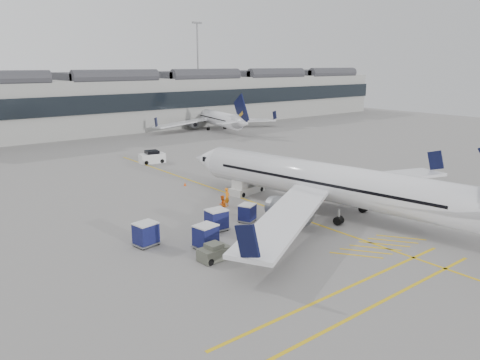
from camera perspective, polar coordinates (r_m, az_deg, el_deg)
ground at (r=37.11m, az=-1.52°, el=-8.50°), size 220.00×220.00×0.00m
terminal at (r=101.72m, az=-27.16°, el=7.93°), size 200.00×20.45×12.40m
apron_markings at (r=50.37m, az=0.65°, el=-2.37°), size 0.25×60.00×0.01m
airliner_main at (r=45.57m, az=11.66°, el=-0.50°), size 34.81×38.35×10.27m
airliner_far at (r=105.40m, az=-3.23°, el=7.60°), size 28.92×31.88×8.55m
belt_loader at (r=52.65m, az=0.77°, el=-0.94°), size 5.43×2.46×2.16m
baggage_cart_a at (r=43.18m, az=0.89°, el=-3.96°), size 1.97×1.84×1.66m
baggage_cart_b at (r=40.92m, az=-2.88°, el=-4.80°), size 1.89×1.58×1.92m
baggage_cart_c at (r=37.23m, az=-4.20°, el=-6.77°), size 2.04×1.78×1.90m
baggage_cart_d at (r=38.31m, az=-11.41°, el=-6.39°), size 2.05×1.79×1.93m
ramp_agent_a at (r=47.70m, az=-1.58°, el=-2.11°), size 0.84×0.74×1.94m
ramp_agent_b at (r=45.66m, az=-2.18°, el=-2.97°), size 1.09×1.05×1.77m
pushback_tug at (r=35.16m, az=-3.18°, el=-8.82°), size 2.39×1.55×1.30m
safety_cone_nose at (r=56.28m, az=-6.72°, el=-0.48°), size 0.33×0.33×0.45m
safety_cone_engine at (r=50.79m, az=10.30°, el=-2.17°), size 0.37×0.37×0.52m
service_van_right at (r=69.93m, az=-10.66°, el=2.73°), size 3.83×2.33×1.85m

